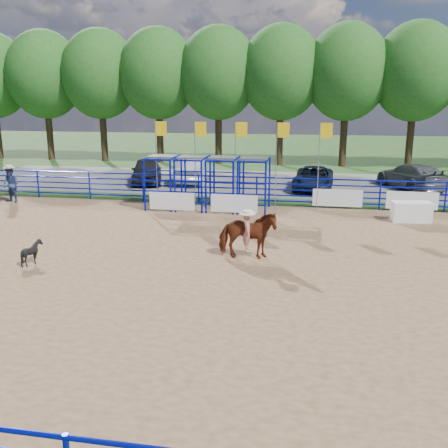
{
  "coord_description": "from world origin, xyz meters",
  "views": [
    {
      "loc": [
        2.75,
        -14.68,
        5.37
      ],
      "look_at": [
        -0.06,
        1.0,
        1.3
      ],
      "focal_mm": 40.0,
      "sensor_mm": 36.0,
      "label": 1
    }
  ],
  "objects_px": {
    "horse_and_rider": "(247,233)",
    "car_a": "(147,171)",
    "car_b": "(193,170)",
    "announcer_table": "(411,212)",
    "car_d": "(412,176)",
    "calf": "(32,252)",
    "car_c": "(313,178)",
    "spectator_cowboy": "(11,184)"
  },
  "relations": [
    {
      "from": "horse_and_rider",
      "to": "car_a",
      "type": "height_order",
      "value": "horse_and_rider"
    },
    {
      "from": "car_b",
      "to": "announcer_table",
      "type": "bearing_deg",
      "value": 140.52
    },
    {
      "from": "car_d",
      "to": "calf",
      "type": "bearing_deg",
      "value": 24.57
    },
    {
      "from": "car_c",
      "to": "spectator_cowboy",
      "type": "bearing_deg",
      "value": -153.53
    },
    {
      "from": "announcer_table",
      "to": "spectator_cowboy",
      "type": "distance_m",
      "value": 19.75
    },
    {
      "from": "calf",
      "to": "spectator_cowboy",
      "type": "distance_m",
      "value": 10.99
    },
    {
      "from": "car_b",
      "to": "car_c",
      "type": "distance_m",
      "value": 7.69
    },
    {
      "from": "calf",
      "to": "car_d",
      "type": "bearing_deg",
      "value": -71.87
    },
    {
      "from": "announcer_table",
      "to": "car_d",
      "type": "bearing_deg",
      "value": 80.08
    },
    {
      "from": "spectator_cowboy",
      "to": "car_c",
      "type": "distance_m",
      "value": 16.83
    },
    {
      "from": "spectator_cowboy",
      "to": "horse_and_rider",
      "type": "bearing_deg",
      "value": -28.0
    },
    {
      "from": "calf",
      "to": "car_d",
      "type": "distance_m",
      "value": 22.38
    },
    {
      "from": "announcer_table",
      "to": "car_b",
      "type": "xyz_separation_m",
      "value": [
        -11.9,
        8.45,
        0.34
      ]
    },
    {
      "from": "car_c",
      "to": "calf",
      "type": "bearing_deg",
      "value": -117.02
    },
    {
      "from": "horse_and_rider",
      "to": "spectator_cowboy",
      "type": "xyz_separation_m",
      "value": [
        -13.3,
        7.07,
        0.06
      ]
    },
    {
      "from": "calf",
      "to": "car_a",
      "type": "relative_size",
      "value": 0.18
    },
    {
      "from": "spectator_cowboy",
      "to": "car_c",
      "type": "height_order",
      "value": "spectator_cowboy"
    },
    {
      "from": "announcer_table",
      "to": "car_d",
      "type": "height_order",
      "value": "car_d"
    },
    {
      "from": "car_c",
      "to": "car_d",
      "type": "distance_m",
      "value": 5.9
    },
    {
      "from": "car_d",
      "to": "spectator_cowboy",
      "type": "bearing_deg",
      "value": -3.64
    },
    {
      "from": "calf",
      "to": "car_c",
      "type": "relative_size",
      "value": 0.17
    },
    {
      "from": "horse_and_rider",
      "to": "calf",
      "type": "distance_m",
      "value": 7.14
    },
    {
      "from": "spectator_cowboy",
      "to": "car_c",
      "type": "xyz_separation_m",
      "value": [
        15.44,
        6.69,
        -0.29
      ]
    },
    {
      "from": "announcer_table",
      "to": "car_b",
      "type": "relative_size",
      "value": 0.34
    },
    {
      "from": "calf",
      "to": "car_d",
      "type": "relative_size",
      "value": 0.15
    },
    {
      "from": "car_a",
      "to": "car_b",
      "type": "distance_m",
      "value": 2.98
    },
    {
      "from": "announcer_table",
      "to": "car_c",
      "type": "bearing_deg",
      "value": 120.37
    },
    {
      "from": "announcer_table",
      "to": "car_b",
      "type": "bearing_deg",
      "value": 144.62
    },
    {
      "from": "announcer_table",
      "to": "horse_and_rider",
      "type": "bearing_deg",
      "value": -134.98
    },
    {
      "from": "announcer_table",
      "to": "car_a",
      "type": "distance_m",
      "value": 16.7
    },
    {
      "from": "calf",
      "to": "car_b",
      "type": "distance_m",
      "value": 16.78
    },
    {
      "from": "car_b",
      "to": "car_d",
      "type": "height_order",
      "value": "car_b"
    },
    {
      "from": "horse_and_rider",
      "to": "car_c",
      "type": "height_order",
      "value": "horse_and_rider"
    },
    {
      "from": "car_a",
      "to": "announcer_table",
      "type": "bearing_deg",
      "value": -44.37
    },
    {
      "from": "calf",
      "to": "car_a",
      "type": "height_order",
      "value": "car_a"
    },
    {
      "from": "calf",
      "to": "car_c",
      "type": "distance_m",
      "value": 18.02
    },
    {
      "from": "spectator_cowboy",
      "to": "car_b",
      "type": "height_order",
      "value": "spectator_cowboy"
    },
    {
      "from": "car_b",
      "to": "car_c",
      "type": "bearing_deg",
      "value": 167.49
    },
    {
      "from": "car_b",
      "to": "car_c",
      "type": "xyz_separation_m",
      "value": [
        7.61,
        -1.13,
        -0.11
      ]
    },
    {
      "from": "horse_and_rider",
      "to": "spectator_cowboy",
      "type": "height_order",
      "value": "horse_and_rider"
    },
    {
      "from": "horse_and_rider",
      "to": "car_b",
      "type": "distance_m",
      "value": 15.86
    },
    {
      "from": "calf",
      "to": "spectator_cowboy",
      "type": "xyz_separation_m",
      "value": [
        -6.42,
        8.9,
        0.55
      ]
    }
  ]
}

